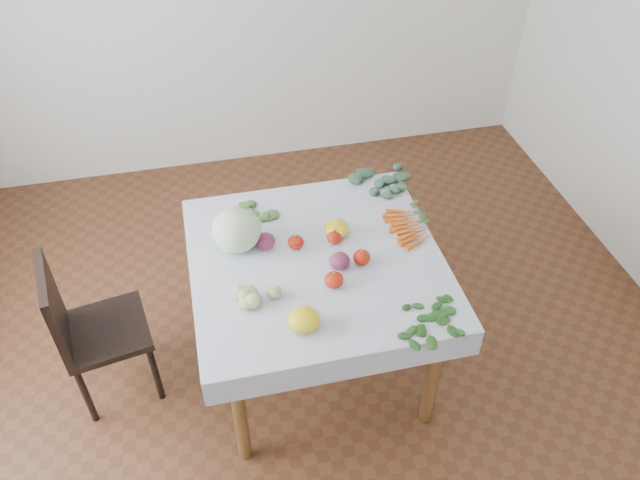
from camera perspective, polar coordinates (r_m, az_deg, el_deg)
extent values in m
plane|color=brown|center=(3.36, -0.27, -11.14)|extent=(4.00, 4.00, 0.00)
cube|color=brown|center=(2.82, -0.32, -2.14)|extent=(1.00, 1.00, 0.04)
cylinder|color=brown|center=(2.79, -7.39, -15.28)|extent=(0.06, 0.06, 0.71)
cylinder|color=brown|center=(2.93, 10.29, -11.93)|extent=(0.06, 0.06, 0.71)
cylinder|color=brown|center=(3.36, -9.31, -2.81)|extent=(0.06, 0.06, 0.71)
cylinder|color=brown|center=(3.47, 5.20, -0.56)|extent=(0.06, 0.06, 0.71)
cube|color=silver|center=(2.80, -0.32, -1.80)|extent=(1.12, 1.12, 0.01)
cube|color=black|center=(3.13, -18.98, -7.87)|extent=(0.44, 0.44, 0.04)
cube|color=black|center=(2.99, -23.12, -5.85)|extent=(0.10, 0.38, 0.42)
cylinder|color=black|center=(3.20, -20.58, -13.19)|extent=(0.03, 0.03, 0.39)
cylinder|color=black|center=(3.18, -14.79, -11.70)|extent=(0.03, 0.03, 0.39)
cylinder|color=black|center=(3.41, -21.27, -8.94)|extent=(0.03, 0.03, 0.39)
cylinder|color=black|center=(3.40, -15.92, -7.55)|extent=(0.03, 0.03, 0.39)
ellipsoid|color=silver|center=(2.82, -7.66, 0.90)|extent=(0.26, 0.26, 0.20)
ellipsoid|color=#B31B0B|center=(2.84, -2.24, -0.20)|extent=(0.08, 0.08, 0.06)
ellipsoid|color=#B31B0B|center=(2.77, 3.83, -1.56)|extent=(0.08, 0.08, 0.07)
ellipsoid|color=#B31B0B|center=(2.86, 1.34, 0.29)|extent=(0.09, 0.09, 0.06)
ellipsoid|color=#B31B0B|center=(2.66, 1.29, -3.67)|extent=(0.09, 0.09, 0.07)
ellipsoid|color=yellow|center=(2.89, 1.55, 1.03)|extent=(0.13, 0.13, 0.08)
ellipsoid|color=yellow|center=(2.49, -1.48, -7.31)|extent=(0.17, 0.17, 0.09)
ellipsoid|color=maroon|center=(2.84, -5.04, -0.11)|extent=(0.09, 0.09, 0.08)
ellipsoid|color=maroon|center=(2.73, 1.81, -1.93)|extent=(0.11, 0.11, 0.08)
ellipsoid|color=#A5BB6C|center=(2.60, -5.26, -5.36)|extent=(0.06, 0.06, 0.05)
ellipsoid|color=#A5BB6C|center=(2.61, -5.90, -5.24)|extent=(0.06, 0.06, 0.05)
ellipsoid|color=#A5BB6C|center=(2.59, -5.46, -5.78)|extent=(0.06, 0.06, 0.05)
ellipsoid|color=#A5BB6C|center=(2.62, -4.92, -4.91)|extent=(0.06, 0.06, 0.05)
ellipsoid|color=#A5BB6C|center=(2.60, -6.76, -5.62)|extent=(0.06, 0.06, 0.05)
ellipsoid|color=#A5BB6C|center=(2.58, -4.25, -5.69)|extent=(0.06, 0.06, 0.05)
ellipsoid|color=#A5BB6C|center=(2.64, -5.97, -4.56)|extent=(0.06, 0.06, 0.05)
cone|color=orange|center=(3.06, 7.46, 2.57)|extent=(0.18, 0.07, 0.03)
cone|color=orange|center=(3.04, 7.63, 2.25)|extent=(0.18, 0.06, 0.03)
cone|color=orange|center=(3.02, 7.80, 1.92)|extent=(0.18, 0.04, 0.03)
cone|color=orange|center=(3.00, 7.97, 1.58)|extent=(0.18, 0.03, 0.03)
cone|color=orange|center=(2.98, 8.14, 1.24)|extent=(0.18, 0.04, 0.03)
cone|color=orange|center=(2.96, 8.32, 0.90)|extent=(0.18, 0.06, 0.03)
cone|color=orange|center=(2.94, 8.50, 0.55)|extent=(0.18, 0.07, 0.03)
cone|color=orange|center=(2.92, 8.68, 0.20)|extent=(0.17, 0.08, 0.03)
cone|color=orange|center=(2.90, 8.86, -0.16)|extent=(0.17, 0.10, 0.03)
ellipsoid|color=#3C6247|center=(3.23, 6.04, 5.33)|extent=(0.06, 0.06, 0.04)
ellipsoid|color=#3C6247|center=(3.24, 5.26, 5.49)|extent=(0.06, 0.06, 0.04)
ellipsoid|color=#3C6247|center=(3.20, 5.76, 4.97)|extent=(0.06, 0.06, 0.04)
ellipsoid|color=#3C6247|center=(3.26, 6.18, 5.68)|extent=(0.06, 0.06, 0.04)
ellipsoid|color=#3C6247|center=(3.22, 4.62, 5.20)|extent=(0.06, 0.06, 0.04)
ellipsoid|color=#3C6247|center=(3.21, 6.75, 5.02)|extent=(0.06, 0.06, 0.04)
ellipsoid|color=#3C6247|center=(3.28, 5.25, 5.98)|extent=(0.06, 0.06, 0.04)
ellipsoid|color=#3C6247|center=(3.17, 4.98, 4.59)|extent=(0.06, 0.06, 0.04)
ellipsoid|color=#3C6247|center=(3.27, 7.28, 5.66)|extent=(0.06, 0.06, 0.04)
ellipsoid|color=#3C6247|center=(3.25, 3.86, 5.64)|extent=(0.06, 0.06, 0.04)
ellipsoid|color=#3C6247|center=(3.17, 6.66, 4.38)|extent=(0.06, 0.06, 0.04)
ellipsoid|color=#3C6247|center=(3.32, 6.25, 6.39)|extent=(0.06, 0.06, 0.04)
ellipsoid|color=#3C6247|center=(3.17, 3.55, 4.64)|extent=(0.06, 0.06, 0.04)
ellipsoid|color=#26591B|center=(2.58, 10.25, -7.21)|extent=(0.06, 0.04, 0.01)
ellipsoid|color=#26591B|center=(2.57, 9.32, -7.24)|extent=(0.06, 0.04, 0.01)
ellipsoid|color=#26591B|center=(2.56, 10.25, -7.73)|extent=(0.06, 0.04, 0.01)
ellipsoid|color=#26591B|center=(2.60, 10.03, -6.79)|extent=(0.06, 0.04, 0.01)
ellipsoid|color=#26591B|center=(2.55, 9.06, -7.73)|extent=(0.06, 0.04, 0.01)
ellipsoid|color=#26591B|center=(2.58, 11.01, -7.41)|extent=(0.06, 0.04, 0.01)
ellipsoid|color=#26591B|center=(2.59, 9.02, -6.72)|extent=(0.06, 0.04, 0.01)
ellipsoid|color=#26591B|center=(2.54, 9.85, -8.28)|extent=(0.06, 0.04, 0.01)
ellipsoid|color=#26591B|center=(2.61, 10.94, -6.60)|extent=(0.06, 0.04, 0.01)
ellipsoid|color=#26591B|center=(2.56, 8.14, -7.42)|extent=(0.06, 0.04, 0.01)
ellipsoid|color=#26591B|center=(2.56, 11.34, -8.09)|extent=(0.06, 0.04, 0.01)
ellipsoid|color=#26591B|center=(2.62, 9.56, -6.08)|extent=(0.06, 0.04, 0.01)
ellipsoid|color=#26591B|center=(2.52, 8.66, -8.53)|extent=(0.06, 0.04, 0.01)
ellipsoid|color=#26591B|center=(2.61, 12.06, -6.97)|extent=(0.06, 0.04, 0.01)
ellipsoid|color=#26591B|center=(2.59, 7.74, -6.59)|extent=(0.06, 0.04, 0.01)
ellipsoid|color=#26591B|center=(2.52, 10.74, -8.95)|extent=(0.06, 0.04, 0.01)
ellipsoid|color=#26591B|center=(2.65, 10.91, -5.76)|extent=(0.06, 0.04, 0.01)
ellipsoid|color=#26591B|center=(2.53, 7.20, -8.11)|extent=(0.06, 0.04, 0.01)
ellipsoid|color=#4E7636|center=(3.04, -5.95, 2.40)|extent=(0.05, 0.05, 0.02)
ellipsoid|color=#4E7636|center=(3.05, -6.52, 2.56)|extent=(0.05, 0.05, 0.02)
ellipsoid|color=#4E7636|center=(3.02, -6.30, 2.10)|extent=(0.05, 0.05, 0.02)
ellipsoid|color=#4E7636|center=(3.06, -5.74, 2.70)|extent=(0.05, 0.05, 0.02)
ellipsoid|color=#4E7636|center=(3.04, -7.10, 2.33)|extent=(0.05, 0.05, 0.02)
ellipsoid|color=#4E7636|center=(3.02, -5.53, 2.12)|extent=(0.05, 0.05, 0.02)
ellipsoid|color=#4E7636|center=(3.08, -6.36, 2.96)|extent=(0.05, 0.05, 0.02)
ellipsoid|color=#4E7636|center=(3.01, -7.01, 1.82)|extent=(0.05, 0.05, 0.02)
ellipsoid|color=#4E7636|center=(3.05, -4.91, 2.65)|extent=(0.05, 0.05, 0.02)
ellipsoid|color=#4E7636|center=(3.07, -7.52, 2.71)|extent=(0.05, 0.05, 0.02)
ellipsoid|color=#4E7636|center=(2.99, -5.81, 1.60)|extent=(0.05, 0.05, 0.02)
ellipsoid|color=#4E7636|center=(3.09, -5.46, 3.28)|extent=(0.05, 0.05, 0.02)
ellipsoid|color=#4E7636|center=(3.02, -8.06, 1.90)|extent=(0.05, 0.05, 0.02)
ellipsoid|color=#4E7636|center=(3.01, -4.34, 2.17)|extent=(0.05, 0.05, 0.02)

